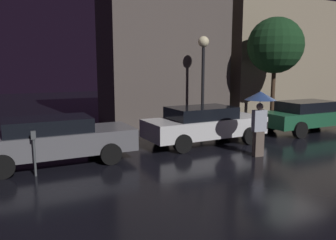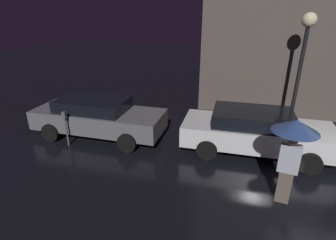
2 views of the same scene
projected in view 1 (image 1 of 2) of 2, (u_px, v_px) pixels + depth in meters
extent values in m
plane|color=black|center=(286.00, 145.00, 12.14)|extent=(60.00, 60.00, 0.00)
cube|color=#564C47|center=(164.00, 18.00, 16.23)|extent=(6.12, 3.00, 10.45)
cube|color=gray|center=(288.00, 59.00, 20.19)|extent=(9.59, 3.00, 6.64)
cube|color=slate|center=(55.00, 142.00, 9.71)|extent=(4.65, 1.70, 0.66)
cube|color=black|center=(48.00, 125.00, 9.55)|extent=(2.42, 1.49, 0.41)
cylinder|color=black|center=(97.00, 142.00, 11.13)|extent=(0.63, 0.22, 0.63)
cylinder|color=black|center=(111.00, 154.00, 9.64)|extent=(0.63, 0.22, 0.63)
cylinder|color=black|center=(3.00, 152.00, 9.89)|extent=(0.63, 0.22, 0.63)
cylinder|color=black|center=(2.00, 167.00, 8.41)|extent=(0.63, 0.22, 0.63)
cube|color=silver|center=(205.00, 126.00, 12.26)|extent=(4.63, 1.84, 0.64)
cube|color=black|center=(201.00, 113.00, 12.09)|extent=(2.43, 1.58, 0.43)
cylinder|color=black|center=(223.00, 128.00, 13.69)|extent=(0.64, 0.22, 0.64)
cylinder|color=black|center=(250.00, 136.00, 12.15)|extent=(0.64, 0.22, 0.64)
cylinder|color=black|center=(161.00, 134.00, 12.47)|extent=(0.64, 0.22, 0.64)
cylinder|color=black|center=(183.00, 144.00, 10.93)|extent=(0.64, 0.22, 0.64)
cube|color=#1E5638|center=(309.00, 117.00, 14.52)|extent=(4.58, 1.67, 0.59)
cube|color=black|center=(307.00, 106.00, 14.36)|extent=(2.38, 1.46, 0.44)
cylinder|color=black|center=(315.00, 119.00, 15.92)|extent=(0.67, 0.22, 0.67)
cylinder|color=black|center=(271.00, 123.00, 14.70)|extent=(0.67, 0.22, 0.67)
cylinder|color=black|center=(300.00, 130.00, 13.23)|extent=(0.67, 0.22, 0.67)
cube|color=#66564C|center=(258.00, 144.00, 10.52)|extent=(0.33, 0.24, 0.82)
cube|color=#B2B7C6|center=(259.00, 121.00, 10.40)|extent=(0.47, 0.26, 0.68)
sphere|color=tan|center=(260.00, 107.00, 10.33)|extent=(0.22, 0.22, 0.22)
cylinder|color=black|center=(260.00, 112.00, 10.36)|extent=(0.02, 0.02, 0.80)
cone|color=navy|center=(260.00, 96.00, 10.27)|extent=(0.99, 0.99, 0.27)
cube|color=black|center=(265.00, 125.00, 10.54)|extent=(0.17, 0.12, 0.22)
cylinder|color=#4C5154|center=(35.00, 158.00, 8.57)|extent=(0.06, 0.06, 0.99)
cube|color=#4C5154|center=(33.00, 135.00, 8.47)|extent=(0.12, 0.10, 0.22)
cylinder|color=black|center=(203.00, 89.00, 14.74)|extent=(0.14, 0.14, 3.70)
sphere|color=#F9EAB7|center=(204.00, 42.00, 14.40)|extent=(0.49, 0.49, 0.49)
cylinder|color=#473323|center=(273.00, 98.00, 15.93)|extent=(0.20, 0.20, 2.73)
sphere|color=#193D1E|center=(275.00, 45.00, 15.53)|extent=(2.64, 2.64, 2.64)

